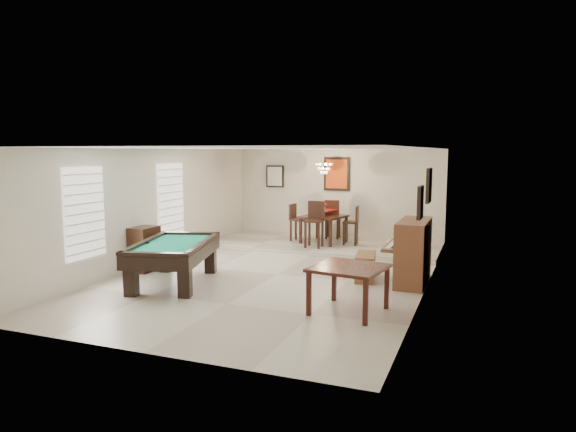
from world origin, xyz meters
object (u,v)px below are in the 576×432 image
Objects in this scene: upright_piano at (406,251)px; chandelier at (324,164)px; piano_bench at (365,267)px; dining_chair_west at (298,222)px; dining_chair_north at (333,219)px; apothecary_chest at (145,249)px; dining_chair_south at (314,225)px; flower_vase at (324,207)px; pool_table at (174,263)px; dining_table at (324,227)px; square_table at (349,289)px; dining_chair_east at (351,225)px.

chandelier is (-2.57, 2.91, 1.59)m from upright_piano.
piano_bench is 3.99m from dining_chair_west.
piano_bench is at bearing 108.23° from dining_chair_north.
chandelier reaches higher than apothecary_chest.
dining_chair_north is (0.06, 1.51, -0.04)m from dining_chair_south.
dining_chair_west is at bearing 177.50° from flower_vase.
flower_vase is (1.58, 4.66, 0.69)m from pool_table.
square_table is at bearing -68.84° from dining_table.
upright_piano reaches higher than piano_bench.
dining_chair_north is (2.79, 4.76, 0.19)m from apothecary_chest.
chandelier reaches higher than dining_chair_south.
pool_table is at bearing -33.39° from dining_chair_east.
dining_chair_north reaches higher than dining_chair_west.
dining_table is at bearing -85.18° from dining_chair_west.
apothecary_chest is at bearing -168.05° from piano_bench.
dining_chair_north reaches higher than dining_table.
upright_piano is 1.35× the size of dining_chair_north.
dining_chair_south is at bearing -54.14° from dining_chair_east.
apothecary_chest is 4.51m from dining_chair_west.
dining_chair_north is at bearing 57.79° from pool_table.
dining_chair_west is (-0.77, -0.74, -0.04)m from dining_chair_north.
apothecary_chest is 0.92× the size of dining_table.
dining_chair_south is at bearing 80.99° from dining_chair_north.
pool_table is 4.23m from dining_chair_south.
dining_chair_south is 1.05m from dining_chair_west.
pool_table is 2.29× the size of dining_chair_east.
dining_table is at bearing 120.74° from piano_bench.
flower_vase is at bearing 120.74° from piano_bench.
flower_vase is (-2.58, 2.98, 0.47)m from upright_piano.
dining_table is 4.64× the size of flower_vase.
dining_chair_north is (-1.98, 5.98, 0.29)m from square_table.
dining_chair_east is at bearing 48.55° from apothecary_chest.
upright_piano is 3.95m from dining_table.
dining_table is (-2.58, 2.98, -0.07)m from upright_piano.
upright_piano reaches higher than pool_table.
square_table is 0.99× the size of dining_chair_north.
dining_chair_east is (2.32, 4.63, 0.24)m from pool_table.
pool_table is 4.78m from dining_chair_west.
chandelier reaches higher than dining_chair_west.
chandelier is (0.01, -0.08, 1.66)m from dining_table.
apothecary_chest is at bearing -131.56° from dining_chair_south.
dining_chair_north reaches higher than piano_bench.
square_table is (3.59, -0.54, -0.02)m from pool_table.
flower_vase reaches higher than dining_table.
pool_table is 1.36m from apothecary_chest.
upright_piano is at bearing 25.21° from dining_chair_east.
dining_chair_north is at bearing -38.83° from dining_chair_west.
dining_chair_north is at bearing 87.57° from flower_vase.
chandelier reaches higher than dining_chair_east.
chandelier is at bearing -80.40° from flower_vase.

